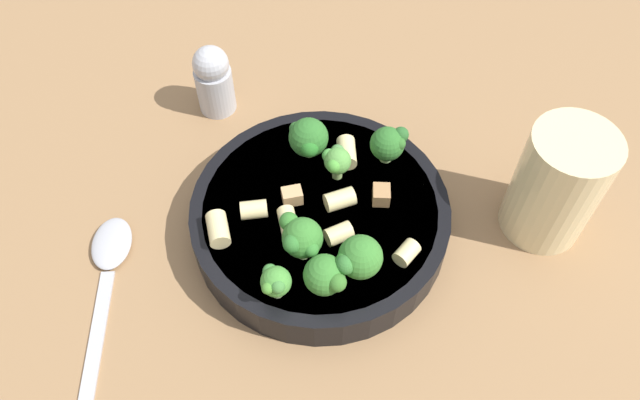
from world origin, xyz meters
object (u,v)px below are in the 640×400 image
pepper_shaker (214,80)px  broccoli_floret_4 (358,258)px  broccoli_floret_3 (301,238)px  rigatoni_1 (340,199)px  rigatoni_4 (339,234)px  drinking_glass (554,191)px  chicken_chunk_0 (292,196)px  broccoli_floret_2 (308,138)px  broccoli_floret_1 (326,276)px  rigatoni_6 (347,152)px  broccoli_floret_5 (389,144)px  rigatoni_3 (218,229)px  chicken_chunk_1 (381,195)px  rigatoni_0 (288,222)px  rigatoni_5 (254,210)px  spoon (108,265)px  broccoli_floret_6 (275,282)px  rigatoni_2 (407,253)px  pasta_bowl (320,216)px  broccoli_floret_0 (336,161)px

pepper_shaker → broccoli_floret_4: bearing=157.8°
broccoli_floret_3 → rigatoni_1: 0.06m
rigatoni_4 → drinking_glass: bearing=-131.6°
chicken_chunk_0 → drinking_glass: (-0.19, -0.14, 0.01)m
broccoli_floret_2 → rigatoni_1: (-0.06, 0.03, -0.02)m
broccoli_floret_3 → rigatoni_1: size_ratio=1.62×
broccoli_floret_1 → broccoli_floret_2: (0.09, -0.10, 0.00)m
chicken_chunk_0 → rigatoni_6: bearing=-99.3°
broccoli_floret_5 → rigatoni_3: bearing=65.6°
broccoli_floret_3 → chicken_chunk_1: broccoli_floret_3 is taller
broccoli_floret_1 → drinking_glass: drinking_glass is taller
chicken_chunk_1 → rigatoni_0: bearing=55.8°
broccoli_floret_5 → broccoli_floret_4: bearing=111.2°
broccoli_floret_3 → rigatoni_0: broccoli_floret_3 is taller
rigatoni_0 → rigatoni_5: size_ratio=1.17×
chicken_chunk_1 → spoon: chicken_chunk_1 is taller
broccoli_floret_4 → rigatoni_4: (0.03, -0.02, -0.02)m
broccoli_floret_5 → rigatoni_3: size_ratio=1.26×
broccoli_floret_3 → rigatoni_5: broccoli_floret_3 is taller
chicken_chunk_0 → spoon: bearing=52.4°
broccoli_floret_4 → broccoli_floret_6: size_ratio=1.39×
broccoli_floret_1 → rigatoni_2: size_ratio=1.86×
spoon → rigatoni_1: bearing=-132.1°
broccoli_floret_1 → rigatoni_2: broccoli_floret_1 is taller
pasta_bowl → rigatoni_3: (0.05, 0.07, 0.02)m
chicken_chunk_1 → chicken_chunk_0: bearing=36.7°
broccoli_floret_3 → chicken_chunk_1: (-0.02, -0.09, -0.02)m
rigatoni_0 → rigatoni_6: (0.00, -0.09, 0.00)m
chicken_chunk_0 → pasta_bowl: bearing=-159.1°
broccoli_floret_5 → spoon: (0.15, 0.23, -0.05)m
broccoli_floret_2 → rigatoni_0: bearing=114.4°
rigatoni_2 → rigatoni_5: (0.13, 0.04, 0.00)m
broccoli_floret_4 → broccoli_floret_6: broccoli_floret_4 is taller
pasta_bowl → rigatoni_0: (0.01, 0.03, 0.02)m
chicken_chunk_1 → rigatoni_5: bearing=44.4°
broccoli_floret_0 → rigatoni_0: size_ratio=1.28×
pasta_bowl → broccoli_floret_6: 0.10m
rigatoni_2 → pepper_shaker: (0.27, -0.06, -0.00)m
pasta_bowl → spoon: 0.19m
broccoli_floret_0 → rigatoni_5: bearing=67.1°
rigatoni_0 → rigatoni_4: (-0.04, -0.02, 0.00)m
broccoli_floret_5 → chicken_chunk_1: broccoli_floret_5 is taller
chicken_chunk_0 → spoon: 0.18m
broccoli_floret_2 → spoon: bearing=65.4°
broccoli_floret_1 → chicken_chunk_1: (0.01, -0.10, -0.01)m
rigatoni_4 → chicken_chunk_0: bearing=-8.8°
drinking_glass → rigatoni_1: bearing=37.9°
rigatoni_5 → rigatoni_1: bearing=-135.9°
rigatoni_3 → chicken_chunk_0: 0.07m
broccoli_floret_1 → pepper_shaker: 0.26m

